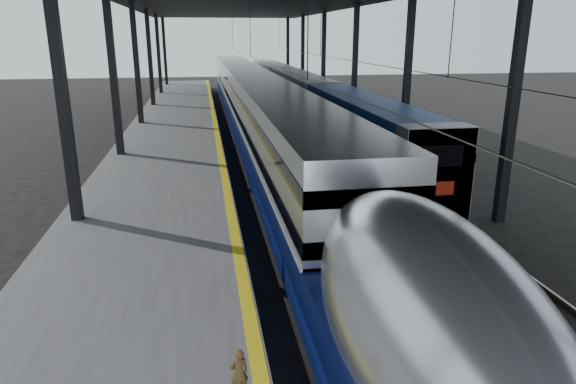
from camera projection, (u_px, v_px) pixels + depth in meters
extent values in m
plane|color=black|center=(269.00, 305.00, 13.67)|extent=(160.00, 160.00, 0.00)
cube|color=#4C4C4F|center=(172.00, 143.00, 31.84)|extent=(6.00, 80.00, 1.00)
cube|color=yellow|center=(217.00, 133.00, 32.13)|extent=(0.30, 80.00, 0.01)
cube|color=slate|center=(249.00, 147.00, 32.71)|extent=(0.08, 80.00, 0.16)
cube|color=slate|center=(271.00, 146.00, 32.94)|extent=(0.08, 80.00, 0.16)
cube|color=slate|center=(325.00, 144.00, 33.49)|extent=(0.08, 80.00, 0.16)
cube|color=slate|center=(346.00, 143.00, 33.72)|extent=(0.08, 80.00, 0.16)
cube|color=black|center=(65.00, 114.00, 16.16)|extent=(0.35, 0.35, 9.00)
cube|color=black|center=(513.00, 104.00, 18.57)|extent=(0.35, 0.35, 9.00)
cube|color=black|center=(114.00, 85.00, 25.59)|extent=(0.35, 0.35, 9.00)
cube|color=black|center=(407.00, 81.00, 28.00)|extent=(0.35, 0.35, 9.00)
cube|color=black|center=(137.00, 72.00, 35.03)|extent=(0.35, 0.35, 9.00)
cube|color=black|center=(355.00, 69.00, 37.43)|extent=(0.35, 0.35, 9.00)
cube|color=black|center=(150.00, 64.00, 44.46)|extent=(0.35, 0.35, 9.00)
cube|color=black|center=(323.00, 63.00, 46.87)|extent=(0.35, 0.35, 9.00)
cube|color=black|center=(159.00, 59.00, 53.90)|extent=(0.35, 0.35, 9.00)
cube|color=black|center=(303.00, 58.00, 56.30)|extent=(0.35, 0.35, 9.00)
cube|color=black|center=(165.00, 55.00, 63.33)|extent=(0.35, 0.35, 9.00)
cube|color=black|center=(288.00, 55.00, 65.74)|extent=(0.35, 0.35, 9.00)
cylinder|color=slate|center=(258.00, 59.00, 31.24)|extent=(0.03, 74.00, 0.03)
cylinder|color=slate|center=(338.00, 58.00, 32.02)|extent=(0.03, 74.00, 0.03)
cube|color=silver|center=(250.00, 99.00, 38.31)|extent=(2.96, 57.00, 4.08)
cube|color=navy|center=(252.00, 119.00, 37.27)|extent=(3.04, 62.00, 1.58)
cube|color=silver|center=(250.00, 105.00, 38.45)|extent=(3.06, 57.00, 0.10)
cube|color=black|center=(249.00, 83.00, 37.97)|extent=(3.00, 57.00, 0.43)
cube|color=black|center=(250.00, 99.00, 38.31)|extent=(3.00, 57.00, 0.43)
ellipsoid|color=silver|center=(423.00, 326.00, 8.64)|extent=(2.96, 8.40, 4.08)
ellipsoid|color=black|center=(520.00, 384.00, 5.95)|extent=(1.53, 2.20, 0.92)
cube|color=black|center=(265.00, 155.00, 29.98)|extent=(2.24, 2.60, 0.40)
cube|color=navy|center=(365.00, 133.00, 27.33)|extent=(2.65, 18.00, 3.59)
cube|color=gray|center=(433.00, 173.00, 19.41)|extent=(2.69, 1.20, 3.64)
cube|color=black|center=(442.00, 156.00, 18.59)|extent=(1.61, 0.06, 0.80)
cube|color=#9F1A0C|center=(439.00, 188.00, 18.95)|extent=(1.13, 0.06, 0.52)
cube|color=gray|center=(300.00, 94.00, 45.26)|extent=(2.65, 18.00, 3.59)
cube|color=gray|center=(271.00, 78.00, 63.18)|extent=(2.65, 18.00, 3.59)
cube|color=black|center=(406.00, 197.00, 22.17)|extent=(2.08, 2.40, 0.36)
cube|color=black|center=(306.00, 119.00, 42.93)|extent=(2.08, 2.40, 0.36)
imported|color=#523A1B|center=(239.00, 373.00, 8.62)|extent=(0.38, 0.31, 0.90)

